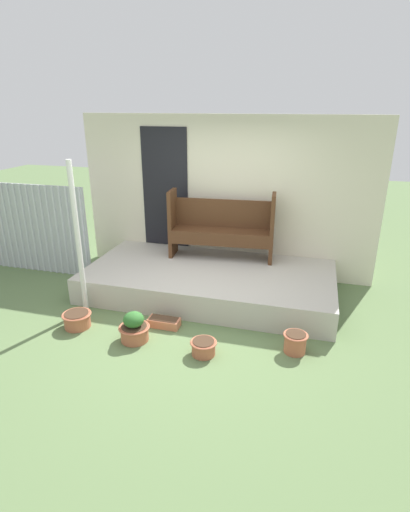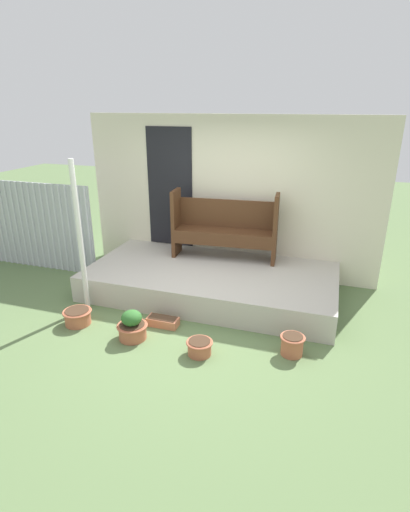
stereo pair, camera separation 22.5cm
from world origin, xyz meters
TOP-DOWN VIEW (x-y plane):
  - ground_plane at (0.00, 0.00)m, footprint 24.00×24.00m
  - porch_slab at (0.01, 0.92)m, footprint 3.71×1.83m
  - house_wall at (-0.04, 1.86)m, footprint 4.91×0.08m
  - fence_corrugated at (-3.60, 0.99)m, footprint 3.06×0.05m
  - support_post at (-1.52, -0.11)m, footprint 0.07×0.07m
  - bench at (0.05, 1.49)m, footprint 1.69×0.54m
  - flower_pot_left at (-1.40, -0.52)m, footprint 0.38×0.38m
  - flower_pot_middle at (-0.54, -0.61)m, footprint 0.38×0.38m
  - flower_pot_right at (0.36, -0.67)m, footprint 0.32×0.32m
  - flower_pot_far_right at (1.38, -0.33)m, footprint 0.29×0.29m
  - planter_box_rect at (-0.31, -0.21)m, footprint 0.42×0.18m

SIDE VIEW (x-z plane):
  - ground_plane at x=0.00m, z-range 0.00..0.00m
  - planter_box_rect at x=-0.31m, z-range 0.00..0.12m
  - flower_pot_right at x=0.36m, z-range 0.01..0.19m
  - flower_pot_left at x=-1.40m, z-range 0.01..0.21m
  - flower_pot_far_right at x=1.38m, z-range 0.01..0.26m
  - flower_pot_middle at x=-0.54m, z-range -0.02..0.36m
  - porch_slab at x=0.01m, z-range 0.00..0.39m
  - fence_corrugated at x=-3.60m, z-range 0.00..1.52m
  - bench at x=0.05m, z-range 0.40..1.48m
  - support_post at x=-1.52m, z-range 0.00..2.10m
  - house_wall at x=-0.04m, z-range 0.00..2.60m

